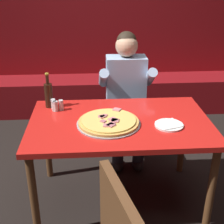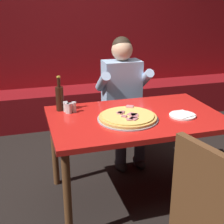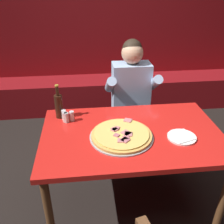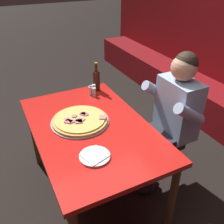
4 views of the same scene
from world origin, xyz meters
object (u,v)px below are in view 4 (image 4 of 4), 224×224
(shaker_oregano, at_px, (94,89))
(shaker_red_pepper_flakes, at_px, (91,91))
(pizza, at_px, (80,120))
(plate_white_paper, at_px, (95,156))
(diner_seated_blue_shirt, at_px, (169,117))
(shaker_parmesan, at_px, (94,92))
(beer_bottle, at_px, (97,80))
(main_dining_table, at_px, (91,134))
(shaker_black_pepper, at_px, (91,90))

(shaker_oregano, distance_m, shaker_red_pepper_flakes, 0.05)
(pizza, xyz_separation_m, plate_white_paper, (0.44, -0.06, -0.01))
(diner_seated_blue_shirt, bearing_deg, shaker_parmesan, -142.49)
(beer_bottle, bearing_deg, diner_seated_blue_shirt, 28.66)
(main_dining_table, height_order, pizza, pizza)
(shaker_red_pepper_flakes, height_order, shaker_black_pepper, same)
(shaker_red_pepper_flakes, bearing_deg, beer_bottle, 123.68)
(main_dining_table, distance_m, plate_white_paper, 0.38)
(plate_white_paper, bearing_deg, shaker_parmesan, 157.16)
(plate_white_paper, relative_size, shaker_black_pepper, 2.44)
(beer_bottle, distance_m, shaker_oregano, 0.09)
(main_dining_table, xyz_separation_m, diner_seated_blue_shirt, (0.13, 0.68, 0.04))
(plate_white_paper, height_order, shaker_red_pepper_flakes, shaker_red_pepper_flakes)
(main_dining_table, height_order, plate_white_paper, plate_white_paper)
(shaker_oregano, relative_size, shaker_red_pepper_flakes, 1.00)
(beer_bottle, xyz_separation_m, diner_seated_blue_shirt, (0.69, 0.38, -0.15))
(shaker_red_pepper_flakes, bearing_deg, shaker_parmesan, 25.35)
(shaker_oregano, bearing_deg, diner_seated_blue_shirt, 33.10)
(main_dining_table, height_order, shaker_parmesan, shaker_parmesan)
(pizza, relative_size, plate_white_paper, 2.25)
(main_dining_table, xyz_separation_m, beer_bottle, (-0.56, 0.30, 0.19))
(shaker_black_pepper, bearing_deg, plate_white_paper, -20.93)
(shaker_black_pepper, bearing_deg, shaker_red_pepper_flakes, -35.80)
(beer_bottle, xyz_separation_m, shaker_black_pepper, (0.05, -0.08, -0.07))
(shaker_parmesan, bearing_deg, pizza, -37.35)
(beer_bottle, distance_m, shaker_black_pepper, 0.12)
(diner_seated_blue_shirt, bearing_deg, beer_bottle, -151.34)
(shaker_parmesan, bearing_deg, diner_seated_blue_shirt, 37.51)
(plate_white_paper, distance_m, shaker_oregano, 0.95)
(main_dining_table, relative_size, shaker_oregano, 15.95)
(shaker_black_pepper, xyz_separation_m, shaker_parmesan, (0.05, 0.01, 0.00))
(diner_seated_blue_shirt, bearing_deg, shaker_oregano, -146.90)
(plate_white_paper, height_order, shaker_black_pepper, shaker_black_pepper)
(pizza, relative_size, shaker_oregano, 5.49)
(main_dining_table, distance_m, shaker_parmesan, 0.52)
(main_dining_table, xyz_separation_m, pizza, (-0.09, -0.06, 0.10))
(pizza, height_order, plate_white_paper, pizza)
(beer_bottle, bearing_deg, plate_white_paper, -24.39)
(shaker_black_pepper, bearing_deg, diner_seated_blue_shirt, 35.73)
(shaker_oregano, xyz_separation_m, diner_seated_blue_shirt, (0.65, 0.42, -0.08))
(pizza, distance_m, shaker_parmesan, 0.47)
(beer_bottle, relative_size, diner_seated_blue_shirt, 0.23)
(plate_white_paper, relative_size, diner_seated_blue_shirt, 0.16)
(shaker_oregano, xyz_separation_m, shaker_parmesan, (0.07, -0.03, 0.00))
(shaker_red_pepper_flakes, relative_size, diner_seated_blue_shirt, 0.07)
(beer_bottle, distance_m, diner_seated_blue_shirt, 0.80)
(pizza, xyz_separation_m, shaker_oregano, (-0.43, 0.31, 0.02))
(pizza, bearing_deg, plate_white_paper, -7.61)
(shaker_red_pepper_flakes, height_order, diner_seated_blue_shirt, diner_seated_blue_shirt)
(plate_white_paper, height_order, beer_bottle, beer_bottle)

